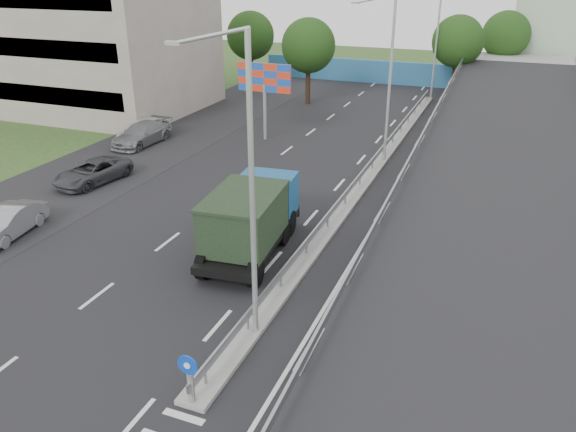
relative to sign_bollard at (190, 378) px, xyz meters
The scene contains 22 objects.
road_surface 18.11m from the sign_bollard, 99.55° to the left, with size 26.00×90.00×0.04m, color black.
parking_strip 23.98m from the sign_bollard, 131.91° to the left, with size 8.00×90.00×0.05m, color black.
median 21.85m from the sign_bollard, 90.00° to the left, with size 1.00×44.00×0.20m, color gray.
overpass_ramp 23.09m from the sign_bollard, 71.04° to the left, with size 10.00×50.00×3.50m.
median_guardrail 21.83m from the sign_bollard, 90.00° to the left, with size 0.09×44.00×0.71m.
sign_bollard is the anchor object (origin of this frame).
lamp_post_near 6.12m from the sign_bollard, 88.36° to the left, with size 2.74×0.18×10.08m.
lamp_post_mid 24.30m from the sign_bollard, 89.74° to the left, with size 2.74×0.18×10.08m.
lamp_post_far 44.08m from the sign_bollard, 89.86° to the left, with size 2.74×0.18×10.08m.
beige_building 42.59m from the sign_bollard, 135.17° to the left, with size 24.00×14.00×12.00m, color gray.
blue_wall 49.99m from the sign_bollard, 94.59° to the left, with size 30.00×0.50×2.40m, color teal.
church 58.84m from the sign_bollard, 80.19° to the left, with size 7.00×7.00×13.80m.
billboard 27.53m from the sign_bollard, 109.21° to the left, with size 4.00×0.24×5.50m.
tree_left_mid 39.34m from the sign_bollard, 104.81° to the left, with size 4.80×4.80×7.60m.
tree_median_far 46.06m from the sign_bollard, 87.50° to the left, with size 4.80×4.80×7.60m.
tree_left_far 46.64m from the sign_bollard, 112.80° to the left, with size 4.80×4.80×7.60m.
tree_ramp_far 53.33m from the sign_bollard, 83.52° to the left, with size 4.80×4.80×7.60m.
dump_truck 9.79m from the sign_bollard, 104.54° to the left, with size 3.27×7.28×3.12m.
parked_car_b 15.35m from the sign_bollard, 154.21° to the left, with size 1.49×4.26×1.40m, color gray.
parked_car_c 20.34m from the sign_bollard, 136.81° to the left, with size 2.23×4.83×1.34m, color #383A3E.
parked_car_d 27.20m from the sign_bollard, 127.86° to the left, with size 2.12×5.22×1.51m, color gray.
parked_car_e 28.35m from the sign_bollard, 127.47° to the left, with size 1.88×4.68×1.60m, color silver.
Camera 1 is at (7.26, -8.57, 11.81)m, focal length 35.00 mm.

